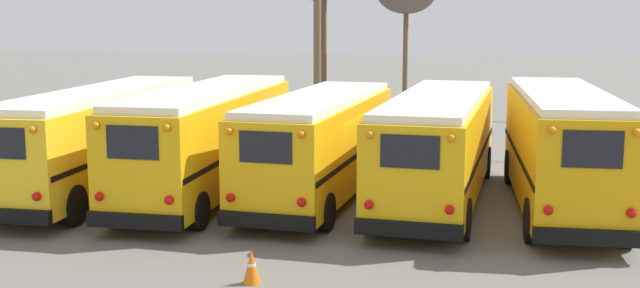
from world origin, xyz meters
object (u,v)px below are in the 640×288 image
(utility_pole, at_px, (317,34))
(school_bus_1, at_px, (208,137))
(traffic_cone, at_px, (252,267))
(school_bus_0, at_px, (102,135))
(school_bus_4, at_px, (561,146))
(school_bus_3, at_px, (438,144))
(school_bus_2, at_px, (320,143))

(utility_pole, bearing_deg, school_bus_1, -92.56)
(school_bus_1, distance_m, utility_pole, 12.63)
(school_bus_1, xyz_separation_m, traffic_cone, (3.62, -7.38, -1.38))
(school_bus_0, relative_size, utility_pole, 1.26)
(school_bus_4, bearing_deg, school_bus_3, 174.42)
(school_bus_1, xyz_separation_m, school_bus_2, (3.35, 0.19, -0.08))
(school_bus_3, distance_m, traffic_cone, 8.61)
(school_bus_1, distance_m, school_bus_3, 6.72)
(school_bus_0, height_order, school_bus_1, school_bus_1)
(school_bus_1, relative_size, school_bus_3, 1.00)
(school_bus_4, bearing_deg, school_bus_1, -178.73)
(school_bus_1, relative_size, school_bus_2, 1.09)
(school_bus_3, relative_size, school_bus_4, 1.10)
(school_bus_2, distance_m, school_bus_3, 3.37)
(school_bus_2, bearing_deg, utility_pole, 102.99)
(utility_pole, bearing_deg, school_bus_3, -62.40)
(school_bus_0, distance_m, utility_pole, 13.35)
(school_bus_2, distance_m, utility_pole, 12.76)
(school_bus_3, bearing_deg, school_bus_1, -175.31)
(school_bus_0, xyz_separation_m, traffic_cone, (6.97, -7.23, -1.34))
(school_bus_2, height_order, traffic_cone, school_bus_2)
(school_bus_4, height_order, utility_pole, utility_pole)
(school_bus_2, xyz_separation_m, school_bus_3, (3.35, 0.36, 0.03))
(school_bus_2, xyz_separation_m, utility_pole, (-2.80, 12.13, 2.79))
(school_bus_0, distance_m, school_bus_4, 13.41)
(utility_pole, bearing_deg, traffic_cone, -81.15)
(traffic_cone, bearing_deg, school_bus_4, 49.73)
(school_bus_0, height_order, school_bus_4, school_bus_4)
(school_bus_3, xyz_separation_m, school_bus_4, (3.35, -0.33, 0.11))
(utility_pole, xyz_separation_m, traffic_cone, (3.07, -19.70, -4.09))
(school_bus_2, bearing_deg, school_bus_1, -176.81)
(school_bus_3, bearing_deg, traffic_cone, -111.26)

